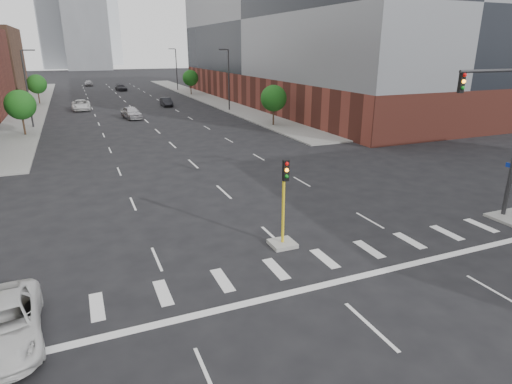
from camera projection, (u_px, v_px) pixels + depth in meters
ground at (410, 363)px, 13.28m from camera, size 400.00×400.00×0.00m
sidewalk_left_far at (33, 105)px, 72.31m from camera, size 5.00×92.00×0.15m
sidewalk_right_far at (204, 97)px, 83.36m from camera, size 5.00×92.00×0.15m
building_right_main at (307, 37)px, 72.97m from camera, size 24.00×70.00×22.00m
tower_mid at (84, 16)px, 180.75m from camera, size 18.00×18.00×44.00m
median_traffic_signal at (283, 228)px, 20.79m from camera, size 1.20×1.20×4.40m
mast_arm_signal at (510, 120)px, 22.66m from camera, size 5.12×0.90×9.07m
streetlight_right_a at (228, 77)px, 64.61m from camera, size 1.60×0.22×9.07m
streetlight_right_b at (176, 68)px, 95.15m from camera, size 1.60×0.22×9.07m
streetlight_left at (27, 86)px, 50.37m from camera, size 1.60×0.22×9.07m
tree_left_near at (20, 105)px, 46.31m from camera, size 3.20×3.20×4.85m
tree_left_far at (37, 84)px, 72.49m from camera, size 3.20×3.20×4.85m
tree_right_near at (274, 98)px, 52.25m from camera, size 3.20×3.20×4.85m
tree_right_far at (190, 78)px, 87.16m from camera, size 3.20×3.20×4.85m
car_near_left at (131, 113)px, 58.52m from camera, size 2.70×5.15×1.67m
car_mid_right at (166, 102)px, 70.98m from camera, size 1.50×4.29×1.41m
car_far_left at (81, 105)px, 66.48m from camera, size 2.73×5.74×1.58m
car_deep_right at (121, 88)px, 96.45m from camera, size 2.39×4.96×1.39m
car_distant at (88, 83)px, 108.55m from camera, size 1.89×4.42×1.49m
parked_minivan at (3, 324)px, 13.99m from camera, size 2.65×5.18×1.40m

